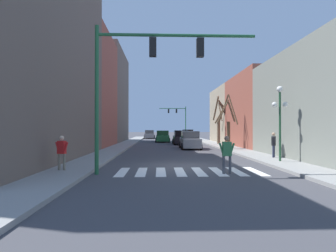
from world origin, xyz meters
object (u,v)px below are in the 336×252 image
at_px(traffic_signal_far, 178,115).
at_px(pedestrian_near_right_corner, 274,143).
at_px(car_parked_right_near, 163,137).
at_px(traffic_signal_near, 143,66).
at_px(street_lamp_right_corner, 280,108).
at_px(car_parked_right_far, 181,138).
at_px(street_tree_right_far, 228,124).
at_px(pedestrian_crossing_street, 227,151).
at_px(car_parked_right_mid, 150,135).
at_px(pedestrian_waiting_at_curb, 62,150).
at_px(car_driving_toward_lane, 188,135).
at_px(street_tree_right_mid, 220,120).
at_px(car_at_intersection, 190,141).

distance_m(traffic_signal_far, pedestrian_near_right_corner, 38.86).
bearing_deg(car_parked_right_near, traffic_signal_near, -2.66).
height_order(street_lamp_right_corner, car_parked_right_far, street_lamp_right_corner).
relative_size(street_lamp_right_corner, street_tree_right_far, 0.85).
bearing_deg(pedestrian_near_right_corner, pedestrian_crossing_street, -6.37).
height_order(traffic_signal_far, car_parked_right_far, traffic_signal_far).
xyz_separation_m(car_parked_right_far, car_parked_right_mid, (-4.70, 18.45, -0.05)).
bearing_deg(street_lamp_right_corner, car_parked_right_near, 105.24).
distance_m(traffic_signal_far, pedestrian_crossing_street, 43.89).
bearing_deg(traffic_signal_far, street_tree_right_far, -85.55).
distance_m(car_parked_right_mid, pedestrian_near_right_corner, 36.06).
bearing_deg(car_parked_right_far, pedestrian_near_right_corner, -164.14).
bearing_deg(street_lamp_right_corner, car_parked_right_far, 102.87).
bearing_deg(street_lamp_right_corner, car_parked_right_mid, 103.59).
bearing_deg(traffic_signal_far, pedestrian_waiting_at_curb, -101.17).
distance_m(car_driving_toward_lane, pedestrian_crossing_street, 32.16).
bearing_deg(street_tree_right_mid, pedestrian_near_right_corner, -90.07).
bearing_deg(street_tree_right_mid, pedestrian_waiting_at_curb, -121.19).
distance_m(street_lamp_right_corner, car_parked_right_near, 24.79).
xyz_separation_m(car_at_intersection, pedestrian_near_right_corner, (4.40, -9.19, 0.29)).
height_order(car_driving_toward_lane, car_parked_right_near, car_driving_toward_lane).
bearing_deg(traffic_signal_far, pedestrian_crossing_street, -91.40).
height_order(car_parked_right_far, pedestrian_waiting_at_curb, car_parked_right_far).
relative_size(car_driving_toward_lane, pedestrian_waiting_at_curb, 3.04).
bearing_deg(pedestrian_waiting_at_curb, traffic_signal_far, 95.95).
height_order(street_lamp_right_corner, car_at_intersection, street_lamp_right_corner).
relative_size(car_parked_right_mid, pedestrian_crossing_street, 2.82).
bearing_deg(street_lamp_right_corner, street_tree_right_mid, 88.32).
xyz_separation_m(street_lamp_right_corner, pedestrian_near_right_corner, (0.48, 1.92, -2.12)).
distance_m(car_parked_right_near, street_tree_right_mid, 10.08).
xyz_separation_m(car_driving_toward_lane, street_tree_right_mid, (2.72, -11.99, 2.15)).
bearing_deg(car_parked_right_mid, car_parked_right_far, -165.70).
height_order(car_parked_right_far, street_tree_right_far, street_tree_right_far).
distance_m(car_driving_toward_lane, car_parked_right_near, 6.61).
bearing_deg(traffic_signal_near, car_parked_right_near, 87.34).
height_order(traffic_signal_near, car_parked_right_far, traffic_signal_near).
distance_m(street_lamp_right_corner, car_driving_toward_lane, 29.04).
xyz_separation_m(traffic_signal_near, traffic_signal_far, (4.85, 43.64, -0.11)).
xyz_separation_m(pedestrian_crossing_street, pedestrian_near_right_corner, (4.44, 5.17, 0.10)).
bearing_deg(pedestrian_waiting_at_curb, car_parked_right_mid, 103.42).
bearing_deg(car_at_intersection, pedestrian_waiting_at_curb, 151.71).
height_order(traffic_signal_far, car_parked_right_near, traffic_signal_far).
bearing_deg(traffic_signal_far, car_driving_toward_lane, -86.73).
xyz_separation_m(pedestrian_crossing_street, street_tree_right_far, (3.46, 12.93, 1.48)).
bearing_deg(traffic_signal_near, car_parked_right_far, 80.59).
xyz_separation_m(car_parked_right_far, car_parked_right_near, (-2.31, 5.50, -0.03)).
bearing_deg(traffic_signal_far, car_at_intersection, -92.02).
distance_m(street_lamp_right_corner, pedestrian_near_right_corner, 2.90).
bearing_deg(traffic_signal_far, traffic_signal_near, -96.34).
bearing_deg(street_tree_right_mid, street_tree_right_far, -97.84).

